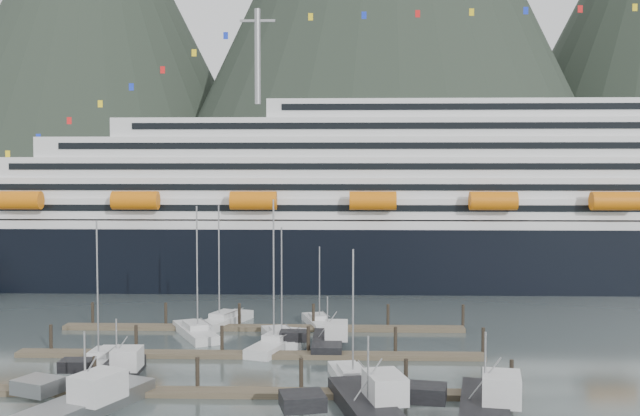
# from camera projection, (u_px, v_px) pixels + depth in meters

# --- Properties ---
(ground) EXTENTS (1600.00, 1600.00, 0.00)m
(ground) POSITION_uv_depth(u_px,v_px,m) (296.00, 365.00, 73.41)
(ground) COLOR #414C4B
(ground) RESTS_ON ground
(mountains) EXTENTS (870.00, 440.00, 420.00)m
(mountains) POSITION_uv_depth(u_px,v_px,m) (399.00, 3.00, 650.62)
(mountains) COLOR black
(mountains) RESTS_ON ground
(cruise_ship) EXTENTS (210.00, 30.40, 50.30)m
(cruise_ship) POSITION_uv_depth(u_px,v_px,m) (493.00, 212.00, 126.66)
(cruise_ship) COLOR black
(cruise_ship) RESTS_ON ground
(dock_near) EXTENTS (48.18, 2.28, 3.20)m
(dock_near) POSITION_uv_depth(u_px,v_px,m) (231.00, 392.00, 63.62)
(dock_near) COLOR #483D2E
(dock_near) RESTS_ON ground
(dock_mid) EXTENTS (48.18, 2.28, 3.20)m
(dock_mid) POSITION_uv_depth(u_px,v_px,m) (250.00, 354.00, 76.60)
(dock_mid) COLOR #483D2E
(dock_mid) RESTS_ON ground
(dock_far) EXTENTS (48.18, 2.28, 3.20)m
(dock_far) POSITION_uv_depth(u_px,v_px,m) (264.00, 327.00, 89.57)
(dock_far) COLOR #483D2E
(dock_far) RESTS_ON ground
(sailboat_a) EXTENTS (2.59, 8.83, 14.75)m
(sailboat_a) POSITION_uv_depth(u_px,v_px,m) (102.00, 360.00, 73.60)
(sailboat_a) COLOR silver
(sailboat_a) RESTS_ON ground
(sailboat_b) EXTENTS (7.16, 10.77, 15.59)m
(sailboat_b) POSITION_uv_depth(u_px,v_px,m) (195.00, 333.00, 85.97)
(sailboat_b) COLOR silver
(sailboat_b) RESTS_ON ground
(sailboat_c) EXTENTS (5.14, 9.55, 13.31)m
(sailboat_c) POSITION_uv_depth(u_px,v_px,m) (280.00, 338.00, 83.46)
(sailboat_c) COLOR silver
(sailboat_c) RESTS_ON ground
(sailboat_d) EXTENTS (6.28, 12.09, 16.55)m
(sailboat_d) POSITION_uv_depth(u_px,v_px,m) (278.00, 344.00, 80.62)
(sailboat_d) COLOR silver
(sailboat_d) RESTS_ON ground
(sailboat_e) EXTENTS (6.30, 11.01, 15.37)m
(sailboat_e) POSITION_uv_depth(u_px,v_px,m) (224.00, 322.00, 92.27)
(sailboat_e) COLOR silver
(sailboat_e) RESTS_ON ground
(sailboat_f) EXTENTS (4.46, 8.61, 10.24)m
(sailboat_f) POSITION_uv_depth(u_px,v_px,m) (318.00, 322.00, 91.94)
(sailboat_f) COLOR silver
(sailboat_f) RESTS_ON ground
(sailboat_h) EXTENTS (4.33, 9.49, 12.71)m
(sailboat_h) POSITION_uv_depth(u_px,v_px,m) (351.00, 379.00, 66.98)
(sailboat_h) COLOR silver
(sailboat_h) RESTS_ON ground
(trawler_a) EXTENTS (10.91, 13.41, 7.17)m
(trawler_a) POSITION_uv_depth(u_px,v_px,m) (84.00, 402.00, 58.95)
(trawler_a) COLOR gray
(trawler_a) RESTS_ON ground
(trawler_b) EXTENTS (7.37, 9.67, 6.18)m
(trawler_b) POSITION_uv_depth(u_px,v_px,m) (116.00, 371.00, 68.15)
(trawler_b) COLOR black
(trawler_b) RESTS_ON ground
(trawler_c) EXTENTS (10.25, 14.06, 6.95)m
(trawler_c) POSITION_uv_depth(u_px,v_px,m) (366.00, 405.00, 58.15)
(trawler_c) COLOR black
(trawler_c) RESTS_ON ground
(trawler_d) EXTENTS (9.59, 12.87, 7.40)m
(trawler_d) POSITION_uv_depth(u_px,v_px,m) (483.00, 406.00, 57.92)
(trawler_d) COLOR black
(trawler_d) RESTS_ON ground
(trawler_e) EXTENTS (7.28, 9.55, 6.15)m
(trawler_e) POSITION_uv_depth(u_px,v_px,m) (326.00, 341.00, 80.10)
(trawler_e) COLOR black
(trawler_e) RESTS_ON ground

